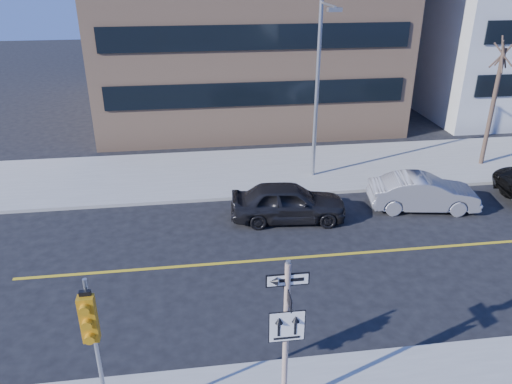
{
  "coord_description": "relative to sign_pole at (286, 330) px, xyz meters",
  "views": [
    {
      "loc": [
        -1.81,
        -10.86,
        9.75
      ],
      "look_at": [
        0.24,
        4.0,
        2.71
      ],
      "focal_mm": 35.0,
      "sensor_mm": 36.0,
      "label": 1
    }
  ],
  "objects": [
    {
      "name": "parked_car_a",
      "position": [
        1.96,
        9.44,
        -1.64
      ],
      "size": [
        2.3,
        4.81,
        1.59
      ],
      "primitive_type": "imported",
      "rotation": [
        0.0,
        0.0,
        1.48
      ],
      "color": "black",
      "rests_on": "ground"
    },
    {
      "name": "ground",
      "position": [
        0.0,
        2.51,
        -2.44
      ],
      "size": [
        120.0,
        120.0,
        0.0
      ],
      "primitive_type": "plane",
      "color": "black",
      "rests_on": "ground"
    },
    {
      "name": "streetlight_a",
      "position": [
        4.0,
        13.27,
        2.32
      ],
      "size": [
        0.55,
        2.25,
        8.0
      ],
      "color": "gray",
      "rests_on": "far_sidewalk"
    },
    {
      "name": "street_tree_west",
      "position": [
        13.0,
        13.81,
        3.09
      ],
      "size": [
        1.8,
        1.8,
        6.35
      ],
      "color": "#3D2D24",
      "rests_on": "far_sidewalk"
    },
    {
      "name": "traffic_signal",
      "position": [
        -4.0,
        -0.15,
        0.59
      ],
      "size": [
        0.32,
        0.45,
        4.0
      ],
      "color": "gray",
      "rests_on": "near_sidewalk"
    },
    {
      "name": "sign_pole",
      "position": [
        0.0,
        0.0,
        0.0
      ],
      "size": [
        0.92,
        0.92,
        4.06
      ],
      "color": "silver",
      "rests_on": "near_sidewalk"
    },
    {
      "name": "parked_car_b",
      "position": [
        7.83,
        9.6,
        -1.69
      ],
      "size": [
        2.28,
        4.72,
        1.49
      ],
      "primitive_type": "imported",
      "rotation": [
        0.0,
        0.0,
        1.41
      ],
      "color": "gray",
      "rests_on": "ground"
    }
  ]
}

